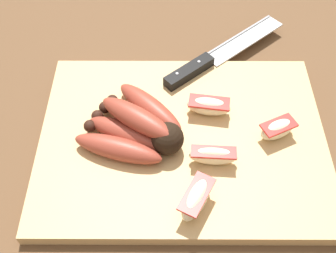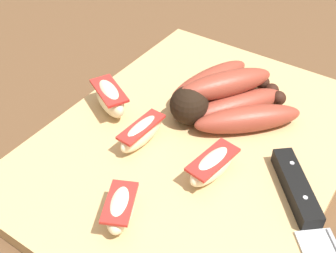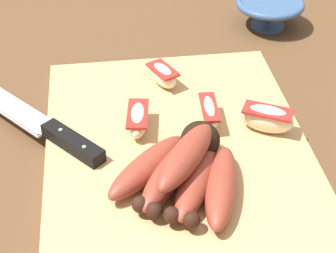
{
  "view_description": "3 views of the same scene",
  "coord_description": "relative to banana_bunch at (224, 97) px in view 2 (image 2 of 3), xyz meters",
  "views": [
    {
      "loc": [
        0.01,
        0.41,
        0.54
      ],
      "look_at": [
        0.01,
        0.02,
        0.04
      ],
      "focal_mm": 45.09,
      "sensor_mm": 36.0,
      "label": 1
    },
    {
      "loc": [
        -0.35,
        -0.17,
        0.37
      ],
      "look_at": [
        -0.02,
        0.05,
        0.04
      ],
      "focal_mm": 45.78,
      "sensor_mm": 36.0,
      "label": 2
    },
    {
      "loc": [
        0.53,
        -0.07,
        0.48
      ],
      "look_at": [
        -0.01,
        0.01,
        0.05
      ],
      "focal_mm": 59.5,
      "sensor_mm": 36.0,
      "label": 3
    }
  ],
  "objects": [
    {
      "name": "ground_plane",
      "position": [
        -0.06,
        -0.02,
        -0.04
      ],
      "size": [
        6.0,
        6.0,
        0.0
      ],
      "primitive_type": "plane",
      "color": "brown"
    },
    {
      "name": "cutting_board",
      "position": [
        -0.07,
        0.0,
        -0.03
      ],
      "size": [
        0.44,
        0.34,
        0.02
      ],
      "primitive_type": "cube",
      "color": "tan",
      "rests_on": "ground_plane"
    },
    {
      "name": "banana_bunch",
      "position": [
        0.0,
        0.0,
        0.0
      ],
      "size": [
        0.18,
        0.18,
        0.06
      ],
      "color": "black",
      "rests_on": "cutting_board"
    },
    {
      "name": "chefs_knife",
      "position": [
        -0.12,
        -0.16,
        -0.01
      ],
      "size": [
        0.23,
        0.2,
        0.02
      ],
      "color": "silver",
      "rests_on": "cutting_board"
    },
    {
      "name": "apple_wedge_near",
      "position": [
        -0.11,
        0.05,
        -0.0
      ],
      "size": [
        0.07,
        0.03,
        0.03
      ],
      "color": "beige",
      "rests_on": "cutting_board"
    },
    {
      "name": "apple_wedge_middle",
      "position": [
        -0.08,
        0.12,
        -0.0
      ],
      "size": [
        0.06,
        0.07,
        0.04
      ],
      "color": "beige",
      "rests_on": "cutting_board"
    },
    {
      "name": "apple_wedge_far",
      "position": [
        -0.21,
        -0.0,
        -0.0
      ],
      "size": [
        0.06,
        0.05,
        0.03
      ],
      "color": "beige",
      "rests_on": "cutting_board"
    },
    {
      "name": "apple_wedge_extra",
      "position": [
        -0.11,
        -0.05,
        -0.0
      ],
      "size": [
        0.07,
        0.04,
        0.03
      ],
      "color": "beige",
      "rests_on": "cutting_board"
    }
  ]
}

